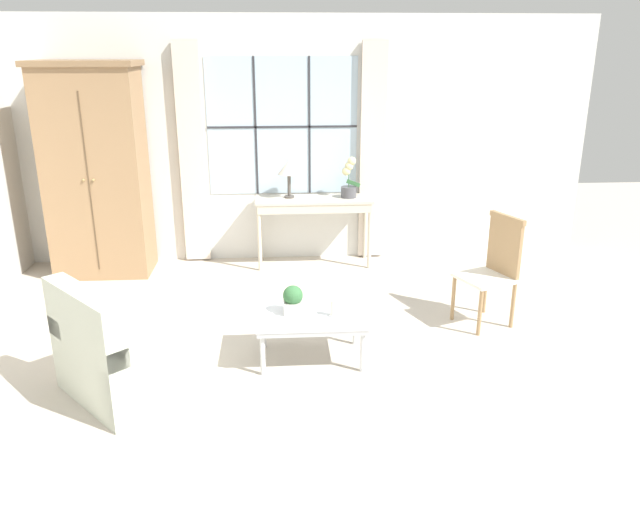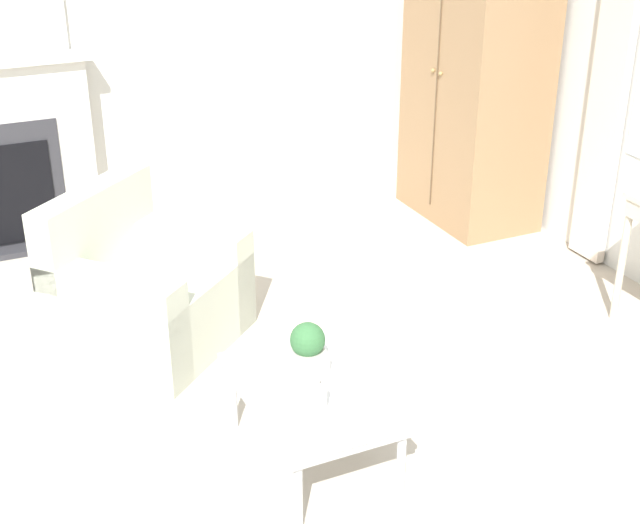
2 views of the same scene
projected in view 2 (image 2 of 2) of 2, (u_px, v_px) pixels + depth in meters
The scene contains 8 objects.
ground_plane at pixel (231, 457), 4.15m from camera, with size 14.00×14.00×0.00m, color #BCB2A3.
wall_left at pixel (158, 28), 6.25m from camera, with size 0.06×7.20×2.80m, color silver.
fireplace at pixel (1, 145), 6.00m from camera, with size 0.34×1.29×2.11m.
armoire at pixel (477, 62), 6.32m from camera, with size 1.11×0.70×2.32m.
armchair_upholstered at pixel (146, 295), 4.98m from camera, with size 1.22×1.23×0.89m.
coffee_table at pixel (312, 395), 3.98m from camera, with size 0.89×0.58×0.40m.
potted_plant_small at pixel (308, 347), 4.04m from camera, with size 0.16×0.16×0.23m.
pillar_candle at pixel (320, 398), 3.77m from camera, with size 0.09×0.09×0.15m.
Camera 2 is at (3.22, -1.03, 2.60)m, focal length 50.00 mm.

